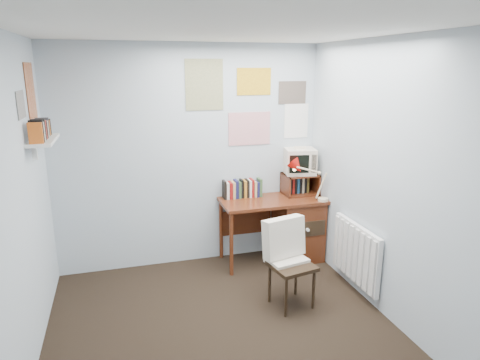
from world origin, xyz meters
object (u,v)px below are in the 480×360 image
object	(u,v)px
radiator	(356,253)
wall_shelf	(43,140)
desk_chair	(292,266)
crt_tv	(300,160)
desk_lamp	(324,183)
tv_riser	(300,184)
desk	(293,226)

from	to	relation	value
radiator	wall_shelf	distance (m)	3.15
desk_chair	wall_shelf	distance (m)	2.53
crt_tv	radiator	size ratio (longest dim) A/B	0.43
desk_lamp	wall_shelf	xyz separation A→B (m)	(-2.83, -0.16, 0.65)
tv_riser	radiator	xyz separation A→B (m)	(0.17, -1.04, -0.47)
desk_chair	desk_lamp	bearing A→B (deg)	37.05
tv_riser	radiator	bearing A→B (deg)	-80.72
desk_chair	radiator	bearing A→B (deg)	-5.58
desk_chair	crt_tv	size ratio (longest dim) A/B	2.37
desk	tv_riser	xyz separation A→B (m)	(0.12, 0.11, 0.48)
desk	radiator	bearing A→B (deg)	-72.76
desk	tv_riser	bearing A→B (deg)	42.96
desk	radiator	distance (m)	0.97
desk_lamp	tv_riser	distance (m)	0.37
desk_lamp	tv_riser	bearing A→B (deg)	98.19
desk_lamp	crt_tv	distance (m)	0.43
tv_riser	radiator	size ratio (longest dim) A/B	0.50
desk_chair	tv_riser	world-z (taller)	tv_riser
desk	radiator	size ratio (longest dim) A/B	1.50
desk_lamp	radiator	size ratio (longest dim) A/B	0.54
desk	desk_chair	world-z (taller)	desk_chair
desk_lamp	desk_chair	bearing A→B (deg)	-147.05
crt_tv	wall_shelf	bearing A→B (deg)	-158.55
crt_tv	radiator	xyz separation A→B (m)	(0.18, -1.06, -0.75)
desk_chair	tv_riser	size ratio (longest dim) A/B	2.05
crt_tv	wall_shelf	size ratio (longest dim) A/B	0.56
desk	crt_tv	bearing A→B (deg)	49.63
wall_shelf	desk	bearing A→B (deg)	8.40
desk_chair	desk_lamp	size ratio (longest dim) A/B	1.91
tv_riser	desk_lamp	bearing A→B (deg)	-66.74
desk	crt_tv	world-z (taller)	crt_tv
desk_chair	desk_lamp	world-z (taller)	desk_lamp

